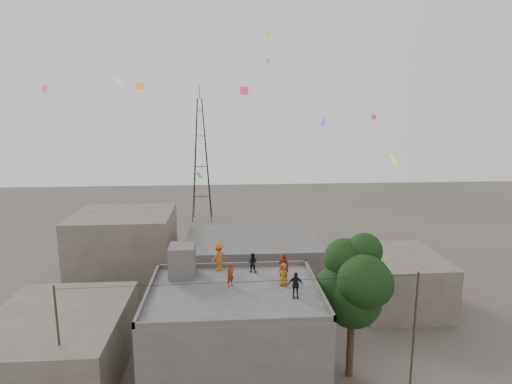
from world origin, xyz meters
TOP-DOWN VIEW (x-y plane):
  - main_building at (0.00, 0.00)m, footprint 10.00×8.00m
  - parapet at (0.00, 0.00)m, footprint 10.00×8.00m
  - stair_head_box at (-3.20, 2.60)m, footprint 1.60×1.80m
  - neighbor_west at (-11.00, 2.00)m, footprint 8.00×10.00m
  - neighbor_north at (2.00, 14.00)m, footprint 12.00×9.00m
  - neighbor_northwest at (-10.00, 16.00)m, footprint 9.00×8.00m
  - neighbor_east at (14.00, 10.00)m, footprint 7.00×8.00m
  - tree at (7.37, 0.60)m, footprint 4.90×4.60m
  - utility_line at (0.50, -1.25)m, footprint 20.12×0.62m
  - transmission_tower at (-4.00, 40.00)m, footprint 2.97×2.97m
  - person_red_adult at (3.09, 1.47)m, footprint 0.65×0.45m
  - person_orange_child at (2.97, 0.66)m, footprint 0.80×0.78m
  - person_dark_child at (1.26, 2.96)m, footprint 0.74×0.66m
  - person_dark_adult at (3.41, -1.06)m, footprint 0.89×0.39m
  - person_orange_adult at (-0.92, 3.40)m, footprint 1.36×1.27m
  - person_red_child at (-0.20, 0.77)m, footprint 0.63×0.62m
  - kites at (0.21, 6.43)m, footprint 23.77×18.26m

SIDE VIEW (x-z plane):
  - neighbor_west at x=-11.00m, z-range 0.00..4.00m
  - neighbor_east at x=14.00m, z-range 0.00..4.40m
  - neighbor_north at x=2.00m, z-range 0.00..5.00m
  - main_building at x=0.00m, z-range 0.00..6.10m
  - neighbor_northwest at x=-10.00m, z-range 0.00..7.00m
  - utility_line at x=0.50m, z-range 0.13..7.53m
  - tree at x=7.37m, z-range 1.55..10.65m
  - parapet at x=0.00m, z-range 6.10..6.40m
  - person_dark_child at x=1.26m, z-range 6.10..7.37m
  - person_orange_child at x=2.97m, z-range 6.10..7.49m
  - person_red_child at x=-0.20m, z-range 6.10..7.56m
  - person_dark_adult at x=3.41m, z-range 6.10..7.59m
  - person_red_adult at x=3.09m, z-range 6.10..7.81m
  - person_orange_adult at x=-0.92m, z-range 6.10..7.95m
  - stair_head_box at x=-3.20m, z-range 6.10..8.10m
  - transmission_tower at x=-4.00m, z-range -0.93..19.07m
  - kites at x=0.21m, z-range 11.23..21.87m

